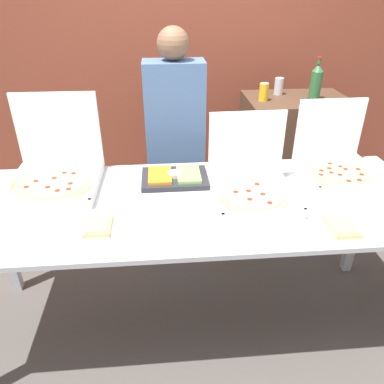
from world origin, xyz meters
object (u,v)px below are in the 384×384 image
soda_can_silver (279,86)px  veggie_tray (175,177)px  soda_bottle (316,82)px  pizza_box_far_left (252,183)px  pizza_box_near_right (56,170)px  soda_can_colored (264,92)px  paper_plate_front_right (341,228)px  paper_plate_front_left (98,226)px  person_guest_cap (176,148)px  pizza_box_near_left (336,163)px

soda_can_silver → veggie_tray: bearing=-133.5°
veggie_tray → soda_bottle: size_ratio=1.26×
pizza_box_far_left → soda_can_silver: 1.18m
pizza_box_near_right → soda_can_colored: (1.32, 0.69, 0.22)m
pizza_box_far_left → soda_bottle: bearing=53.3°
paper_plate_front_right → paper_plate_front_left: 1.11m
pizza_box_near_right → pizza_box_far_left: bearing=-11.3°
paper_plate_front_right → soda_can_colored: (-0.06, 1.26, 0.29)m
paper_plate_front_right → person_guest_cap: person_guest_cap is taller
veggie_tray → soda_can_colored: soda_can_colored is taller
soda_can_silver → paper_plate_front_left: bearing=-132.4°
pizza_box_near_left → veggie_tray: bearing=179.1°
paper_plate_front_right → veggie_tray: bearing=143.3°
paper_plate_front_left → soda_bottle: soda_bottle is taller
pizza_box_far_left → paper_plate_front_right: bearing=-46.6°
veggie_tray → person_guest_cap: 0.58m
pizza_box_far_left → pizza_box_near_right: bearing=166.4°
paper_plate_front_right → pizza_box_near_left: bearing=69.8°
soda_can_silver → soda_can_colored: size_ratio=1.00×
paper_plate_front_right → person_guest_cap: bearing=122.2°
veggie_tray → pizza_box_far_left: bearing=-27.5°
pizza_box_far_left → person_guest_cap: person_guest_cap is taller
pizza_box_near_left → pizza_box_near_right: pizza_box_near_right is taller
pizza_box_near_right → paper_plate_front_left: pizza_box_near_right is taller
soda_can_colored → soda_can_silver: bearing=45.1°
pizza_box_far_left → pizza_box_near_right: 1.07m
person_guest_cap → soda_can_silver: bearing=-159.4°
pizza_box_near_left → pizza_box_near_right: 1.59m
paper_plate_front_left → soda_bottle: 1.86m
pizza_box_far_left → paper_plate_front_right: pizza_box_far_left is taller
paper_plate_front_right → veggie_tray: (-0.74, 0.55, 0.01)m
paper_plate_front_left → soda_can_colored: size_ratio=1.63×
pizza_box_far_left → veggie_tray: bearing=151.1°
pizza_box_near_left → paper_plate_front_right: 0.59m
veggie_tray → soda_can_colored: size_ratio=2.99×
pizza_box_far_left → soda_bottle: size_ratio=1.48×
pizza_box_far_left → veggie_tray: size_ratio=1.17×
soda_can_colored → person_guest_cap: (-0.64, -0.14, -0.34)m
paper_plate_front_left → paper_plate_front_right: bearing=-5.6°
person_guest_cap → soda_bottle: bearing=-172.2°
paper_plate_front_left → person_guest_cap: bearing=68.4°
veggie_tray → person_guest_cap: size_ratio=0.22×
person_guest_cap → soda_can_colored: bearing=-167.4°
pizza_box_near_left → pizza_box_near_right: (-1.59, 0.02, 0.01)m
pizza_box_far_left → soda_can_colored: (0.28, 0.92, 0.23)m
pizza_box_near_right → paper_plate_front_right: pizza_box_near_right is taller
soda_can_silver → pizza_box_near_right: bearing=-150.2°
pizza_box_far_left → paper_plate_front_left: bearing=-164.2°
paper_plate_front_left → soda_bottle: bearing=39.2°
paper_plate_front_left → soda_can_silver: 1.80m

